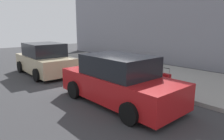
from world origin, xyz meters
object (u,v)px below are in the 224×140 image
at_px(suitcase_teal_1, 156,79).
at_px(fire_hydrant, 94,62).
at_px(suitcase_olive_3, 138,72).
at_px(suitcase_black_5, 123,70).
at_px(suitcase_maroon_4, 130,71).
at_px(suitcase_red_0, 166,81).
at_px(parked_car_beige_1, 45,60).
at_px(suitcase_teal_8, 103,66).
at_px(bollard_post, 87,63).
at_px(parked_car_red_0, 119,81).
at_px(suitcase_red_7, 110,67).
at_px(suitcase_navy_2, 148,75).
at_px(suitcase_silver_6, 116,69).

relative_size(suitcase_teal_1, fire_hydrant, 1.03).
height_order(suitcase_olive_3, suitcase_black_5, suitcase_olive_3).
height_order(suitcase_maroon_4, suitcase_black_5, suitcase_black_5).
xyz_separation_m(suitcase_red_0, parked_car_beige_1, (6.21, 2.37, 0.37)).
height_order(suitcase_olive_3, suitcase_teal_8, suitcase_olive_3).
height_order(fire_hydrant, bollard_post, fire_hydrant).
height_order(suitcase_black_5, parked_car_red_0, parked_car_red_0).
distance_m(suitcase_teal_1, parked_car_red_0, 2.33).
bearing_deg(parked_car_red_0, parked_car_beige_1, -0.00).
bearing_deg(parked_car_beige_1, suitcase_maroon_4, -149.63).
height_order(suitcase_olive_3, bollard_post, suitcase_olive_3).
bearing_deg(suitcase_olive_3, suitcase_black_5, 0.23).
distance_m(suitcase_maroon_4, suitcase_red_7, 1.43).
relative_size(suitcase_red_7, bollard_post, 1.35).
relative_size(suitcase_navy_2, suitcase_olive_3, 0.99).
distance_m(suitcase_maroon_4, bollard_post, 3.27).
height_order(suitcase_red_7, fire_hydrant, suitcase_red_7).
xyz_separation_m(suitcase_olive_3, suitcase_red_7, (1.95, 0.07, -0.03)).
distance_m(fire_hydrant, parked_car_beige_1, 2.74).
bearing_deg(suitcase_navy_2, parked_car_beige_1, 25.29).
bearing_deg(suitcase_maroon_4, suitcase_navy_2, -177.91).
distance_m(suitcase_red_0, suitcase_navy_2, 1.01).
distance_m(suitcase_navy_2, suitcase_black_5, 1.57).
bearing_deg(suitcase_silver_6, suitcase_teal_8, 2.25).
bearing_deg(suitcase_maroon_4, suitcase_olive_3, -177.06).
height_order(suitcase_teal_8, bollard_post, suitcase_teal_8).
xyz_separation_m(fire_hydrant, parked_car_red_0, (-4.55, 2.38, 0.22)).
relative_size(suitcase_black_5, fire_hydrant, 1.19).
relative_size(suitcase_navy_2, parked_car_beige_1, 0.24).
bearing_deg(parked_car_red_0, suitcase_navy_2, -74.43).
bearing_deg(bollard_post, suitcase_navy_2, -176.97).
bearing_deg(suitcase_navy_2, suitcase_teal_8, 2.19).
xyz_separation_m(suitcase_navy_2, suitcase_silver_6, (2.02, 0.08, -0.06)).
bearing_deg(suitcase_teal_8, suitcase_silver_6, -177.75).
xyz_separation_m(suitcase_black_5, parked_car_beige_1, (3.63, 2.44, 0.34)).
bearing_deg(parked_car_beige_1, suitcase_red_0, -159.09).
bearing_deg(suitcase_red_0, suitcase_olive_3, -2.65).
bearing_deg(fire_hydrant, parked_car_red_0, 152.39).
height_order(suitcase_navy_2, parked_car_red_0, parked_car_red_0).
relative_size(suitcase_teal_1, suitcase_navy_2, 0.80).
relative_size(suitcase_olive_3, bollard_post, 1.49).
relative_size(suitcase_red_0, suitcase_navy_2, 0.81).
relative_size(suitcase_teal_1, suitcase_maroon_4, 1.14).
height_order(suitcase_olive_3, fire_hydrant, suitcase_olive_3).
bearing_deg(parked_car_beige_1, suitcase_olive_3, -152.29).
height_order(suitcase_teal_1, parked_car_red_0, parked_car_red_0).
height_order(suitcase_red_0, suitcase_navy_2, suitcase_navy_2).
height_order(suitcase_maroon_4, fire_hydrant, fire_hydrant).
height_order(suitcase_black_5, parked_car_beige_1, parked_car_beige_1).
height_order(suitcase_navy_2, suitcase_maroon_4, suitcase_navy_2).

